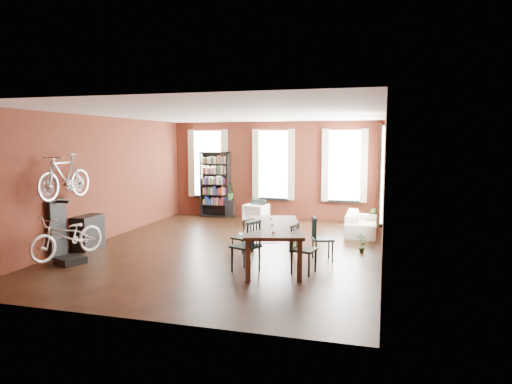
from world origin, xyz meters
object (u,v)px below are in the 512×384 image
(bookshelf, at_px, (215,184))
(dining_chair_c, at_px, (304,249))
(dining_chair_a, at_px, (246,246))
(white_armchair, at_px, (256,212))
(bicycle_floor, at_px, (67,217))
(dining_table, at_px, (272,245))
(console_table, at_px, (88,232))
(dining_chair_d, at_px, (323,239))
(bike_trainer, at_px, (70,260))
(plant_stand, at_px, (230,209))
(cream_sofa, at_px, (362,220))
(dining_chair_b, at_px, (243,238))

(bookshelf, bearing_deg, dining_chair_c, -55.38)
(bookshelf, bearing_deg, dining_chair_a, -64.23)
(white_armchair, distance_m, bicycle_floor, 6.23)
(dining_table, xyz_separation_m, console_table, (-4.59, 0.24, -0.02))
(dining_chair_d, bearing_deg, bike_trainer, 89.44)
(dining_table, height_order, white_armchair, dining_table)
(dining_chair_a, bearing_deg, plant_stand, -136.38)
(bike_trainer, bearing_deg, dining_chair_a, 6.59)
(white_armchair, bearing_deg, dining_table, 120.99)
(dining_table, distance_m, cream_sofa, 4.08)
(dining_chair_a, bearing_deg, dining_table, 169.43)
(dining_chair_a, distance_m, plant_stand, 6.51)
(cream_sofa, relative_size, console_table, 2.60)
(white_armchair, xyz_separation_m, plant_stand, (-1.16, 0.83, -0.04))
(dining_chair_a, distance_m, bookshelf, 6.74)
(dining_table, bearing_deg, bicycle_floor, 179.36)
(dining_chair_a, bearing_deg, bicycle_floor, -61.16)
(dining_table, bearing_deg, bookshelf, 106.25)
(plant_stand, bearing_deg, dining_chair_c, -58.94)
(dining_chair_a, xyz_separation_m, white_armchair, (-1.24, 5.21, -0.18))
(dining_chair_b, xyz_separation_m, dining_chair_c, (1.52, -0.91, 0.04))
(bookshelf, bearing_deg, bicycle_floor, -97.22)
(bookshelf, bearing_deg, dining_table, -58.67)
(bicycle_floor, bearing_deg, cream_sofa, 55.23)
(dining_chair_c, distance_m, plant_stand, 6.83)
(white_armchair, bearing_deg, cream_sofa, 176.64)
(white_armchair, xyz_separation_m, bicycle_floor, (-2.50, -5.67, 0.67))
(bookshelf, distance_m, plant_stand, 0.96)
(white_armchair, bearing_deg, bicycle_floor, 77.66)
(cream_sofa, bearing_deg, console_table, 119.33)
(dining_table, relative_size, bicycle_floor, 1.43)
(dining_chair_b, distance_m, console_table, 3.81)
(console_table, xyz_separation_m, bicycle_floor, (0.46, -1.30, 0.61))
(white_armchair, bearing_deg, plant_stand, -24.14)
(dining_table, xyz_separation_m, dining_chair_c, (0.73, -0.42, 0.05))
(cream_sofa, xyz_separation_m, console_table, (-6.23, -3.50, -0.01))
(dining_chair_c, distance_m, bicycle_floor, 4.93)
(bike_trainer, bearing_deg, bookshelf, 82.88)
(dining_table, height_order, bookshelf, bookshelf)
(dining_chair_c, bearing_deg, white_armchair, 37.04)
(dining_chair_c, xyz_separation_m, console_table, (-5.32, 0.65, -0.07))
(dining_table, relative_size, white_armchair, 3.67)
(bookshelf, relative_size, console_table, 2.75)
(dining_chair_b, distance_m, dining_chair_c, 1.78)
(dining_chair_a, relative_size, bookshelf, 0.47)
(dining_table, distance_m, plant_stand, 6.11)
(dining_chair_d, height_order, console_table, dining_chair_d)
(bicycle_floor, bearing_deg, bike_trainer, 72.92)
(dining_chair_b, relative_size, bicycle_floor, 0.50)
(dining_table, height_order, dining_chair_d, dining_chair_d)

